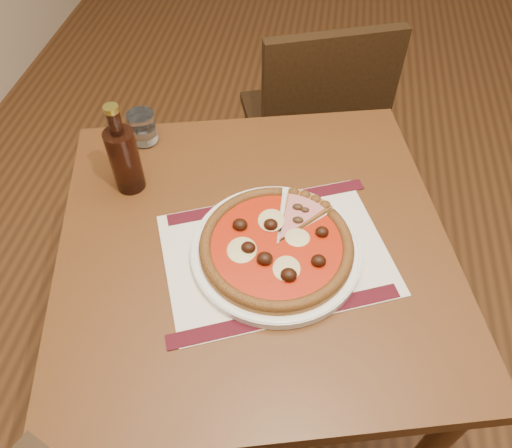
{
  "coord_description": "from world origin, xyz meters",
  "views": [
    {
      "loc": [
        -0.88,
        -0.76,
        1.56
      ],
      "look_at": [
        -0.98,
        -0.12,
        0.78
      ],
      "focal_mm": 35.0,
      "sensor_mm": 36.0,
      "label": 1
    }
  ],
  "objects_px": {
    "plate": "(276,251)",
    "bottle": "(124,157)",
    "pizza": "(276,245)",
    "table": "(255,269)",
    "chair_far": "(315,120)",
    "water_glass": "(143,128)"
  },
  "relations": [
    {
      "from": "table",
      "to": "water_glass",
      "type": "relative_size",
      "value": 12.27
    },
    {
      "from": "table",
      "to": "chair_far",
      "type": "relative_size",
      "value": 1.13
    },
    {
      "from": "plate",
      "to": "bottle",
      "type": "distance_m",
      "value": 0.38
    },
    {
      "from": "plate",
      "to": "pizza",
      "type": "distance_m",
      "value": 0.02
    },
    {
      "from": "table",
      "to": "bottle",
      "type": "distance_m",
      "value": 0.37
    },
    {
      "from": "plate",
      "to": "table",
      "type": "bearing_deg",
      "value": 150.34
    },
    {
      "from": "chair_far",
      "to": "bottle",
      "type": "height_order",
      "value": "bottle"
    },
    {
      "from": "chair_far",
      "to": "table",
      "type": "bearing_deg",
      "value": 62.38
    },
    {
      "from": "pizza",
      "to": "water_glass",
      "type": "bearing_deg",
      "value": 140.83
    },
    {
      "from": "pizza",
      "to": "bottle",
      "type": "distance_m",
      "value": 0.38
    },
    {
      "from": "plate",
      "to": "water_glass",
      "type": "relative_size",
      "value": 4.29
    },
    {
      "from": "pizza",
      "to": "bottle",
      "type": "relative_size",
      "value": 1.4
    },
    {
      "from": "plate",
      "to": "pizza",
      "type": "height_order",
      "value": "pizza"
    },
    {
      "from": "table",
      "to": "chair_far",
      "type": "distance_m",
      "value": 0.76
    },
    {
      "from": "chair_far",
      "to": "water_glass",
      "type": "relative_size",
      "value": 10.86
    },
    {
      "from": "chair_far",
      "to": "pizza",
      "type": "relative_size",
      "value": 2.83
    },
    {
      "from": "chair_far",
      "to": "pizza",
      "type": "bearing_deg",
      "value": 66.21
    },
    {
      "from": "chair_far",
      "to": "pizza",
      "type": "xyz_separation_m",
      "value": [
        -0.04,
        -0.76,
        0.29
      ]
    },
    {
      "from": "water_glass",
      "to": "bottle",
      "type": "xyz_separation_m",
      "value": [
        0.01,
        -0.15,
        0.05
      ]
    },
    {
      "from": "water_glass",
      "to": "bottle",
      "type": "bearing_deg",
      "value": -84.51
    },
    {
      "from": "chair_far",
      "to": "bottle",
      "type": "bearing_deg",
      "value": 37.25
    },
    {
      "from": "plate",
      "to": "bottle",
      "type": "height_order",
      "value": "bottle"
    }
  ]
}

